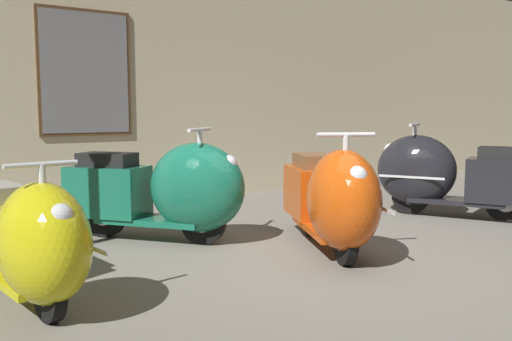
% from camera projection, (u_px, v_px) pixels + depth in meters
% --- Properties ---
extents(ground_plane, '(60.00, 60.00, 0.00)m').
position_uv_depth(ground_plane, '(354.00, 267.00, 4.41)').
color(ground_plane, slate).
extents(showroom_back_wall, '(18.00, 0.24, 3.65)m').
position_uv_depth(showroom_back_wall, '(152.00, 69.00, 7.42)').
color(showroom_back_wall, beige).
rests_on(showroom_back_wall, ground).
extents(scooter_0, '(0.65, 1.62, 0.97)m').
position_uv_depth(scooter_0, '(28.00, 241.00, 3.44)').
color(scooter_0, black).
rests_on(scooter_0, ground).
extents(scooter_1, '(1.53, 1.73, 1.11)m').
position_uv_depth(scooter_1, '(169.00, 190.00, 5.20)').
color(scooter_1, black).
rests_on(scooter_1, ground).
extents(scooter_2, '(1.21, 1.83, 1.09)m').
position_uv_depth(scooter_2, '(333.00, 199.00, 4.75)').
color(scooter_2, black).
rests_on(scooter_2, ground).
extents(scooter_3, '(1.30, 1.85, 1.11)m').
position_uv_depth(scooter_3, '(441.00, 174.00, 6.45)').
color(scooter_3, black).
rests_on(scooter_3, ground).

